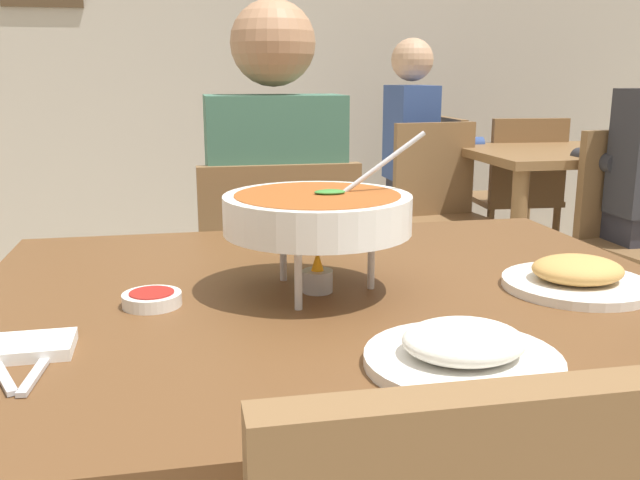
# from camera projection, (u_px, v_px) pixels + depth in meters

# --- Properties ---
(cafe_rear_partition) EXTENTS (10.00, 0.10, 3.00)m
(cafe_rear_partition) POSITION_uv_depth(u_px,v_px,m) (217.00, 10.00, 4.11)
(cafe_rear_partition) COLOR #BCB2A3
(cafe_rear_partition) RESTS_ON ground_plane
(dining_table_main) EXTENTS (1.18, 0.98, 0.77)m
(dining_table_main) POSITION_uv_depth(u_px,v_px,m) (337.00, 354.00, 1.16)
(dining_table_main) COLOR brown
(dining_table_main) RESTS_ON ground_plane
(chair_diner_main) EXTENTS (0.44, 0.44, 0.90)m
(chair_diner_main) POSITION_uv_depth(u_px,v_px,m) (276.00, 299.00, 1.93)
(chair_diner_main) COLOR brown
(chair_diner_main) RESTS_ON ground_plane
(diner_main) EXTENTS (0.40, 0.45, 1.31)m
(diner_main) POSITION_uv_depth(u_px,v_px,m) (274.00, 214.00, 1.91)
(diner_main) COLOR #2D2D38
(diner_main) RESTS_ON ground_plane
(curry_bowl) EXTENTS (0.33, 0.30, 0.26)m
(curry_bowl) POSITION_uv_depth(u_px,v_px,m) (318.00, 214.00, 1.10)
(curry_bowl) COLOR silver
(curry_bowl) RESTS_ON dining_table_main
(rice_plate) EXTENTS (0.24, 0.24, 0.06)m
(rice_plate) POSITION_uv_depth(u_px,v_px,m) (463.00, 351.00, 0.83)
(rice_plate) COLOR white
(rice_plate) RESTS_ON dining_table_main
(appetizer_plate) EXTENTS (0.24, 0.24, 0.06)m
(appetizer_plate) POSITION_uv_depth(u_px,v_px,m) (577.00, 277.00, 1.14)
(appetizer_plate) COLOR white
(appetizer_plate) RESTS_ON dining_table_main
(sauce_dish) EXTENTS (0.09, 0.09, 0.02)m
(sauce_dish) POSITION_uv_depth(u_px,v_px,m) (152.00, 299.00, 1.06)
(sauce_dish) COLOR white
(sauce_dish) RESTS_ON dining_table_main
(napkin_folded) EXTENTS (0.12, 0.08, 0.02)m
(napkin_folded) POSITION_uv_depth(u_px,v_px,m) (25.00, 347.00, 0.88)
(napkin_folded) COLOR white
(napkin_folded) RESTS_ON dining_table_main
(spoon_utensil) EXTENTS (0.03, 0.17, 0.01)m
(spoon_utensil) POSITION_uv_depth(u_px,v_px,m) (42.00, 364.00, 0.83)
(spoon_utensil) COLOR silver
(spoon_utensil) RESTS_ON dining_table_main
(dining_table_far) EXTENTS (1.00, 0.80, 0.77)m
(dining_table_far) POSITION_uv_depth(u_px,v_px,m) (571.00, 179.00, 3.34)
(dining_table_far) COLOR brown
(dining_table_far) RESTS_ON ground_plane
(chair_bg_left) EXTENTS (0.45, 0.45, 0.90)m
(chair_bg_left) POSITION_uv_depth(u_px,v_px,m) (429.00, 190.00, 3.76)
(chair_bg_left) COLOR brown
(chair_bg_left) RESTS_ON ground_plane
(chair_bg_middle) EXTENTS (0.50, 0.50, 0.90)m
(chair_bg_middle) POSITION_uv_depth(u_px,v_px,m) (635.00, 226.00, 2.87)
(chair_bg_middle) COLOR brown
(chair_bg_middle) RESTS_ON ground_plane
(chair_bg_corner) EXTENTS (0.49, 0.49, 0.90)m
(chair_bg_corner) POSITION_uv_depth(u_px,v_px,m) (443.00, 206.00, 3.31)
(chair_bg_corner) COLOR brown
(chair_bg_corner) RESTS_ON ground_plane
(chair_bg_window) EXTENTS (0.47, 0.47, 0.90)m
(chair_bg_window) POSITION_uv_depth(u_px,v_px,m) (518.00, 188.00, 3.83)
(chair_bg_window) COLOR brown
(chair_bg_window) RESTS_ON ground_plane
(patron_bg_left) EXTENTS (0.45, 0.40, 1.31)m
(patron_bg_left) POSITION_uv_depth(u_px,v_px,m) (417.00, 147.00, 3.70)
(patron_bg_left) COLOR #2D2D38
(patron_bg_left) RESTS_ON ground_plane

